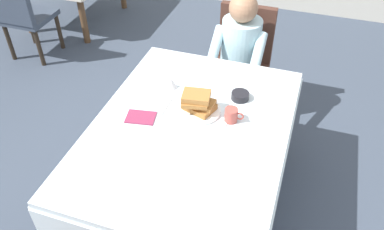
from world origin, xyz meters
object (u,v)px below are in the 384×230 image
Objects in this scene: diner_person at (239,51)px; background_chair_empty at (20,11)px; knife_right_of_plate at (227,119)px; syrup_pitcher at (171,83)px; dining_table_main at (190,138)px; breakfast_stack at (198,102)px; chair_diner at (242,57)px; cup_coffee at (232,115)px; plate_breakfast at (197,110)px; bowl_butter at (240,96)px; spoon_near_edge at (171,142)px; fork_left_of_plate at (166,106)px.

background_chair_empty is at bearing -7.09° from diner_person.
syrup_pitcher is at bearing 63.21° from knife_right_of_plate.
breakfast_stack reaches higher than dining_table_main.
chair_diner is 1.09m from cup_coffee.
breakfast_stack is 0.23× the size of background_chair_empty.
breakfast_stack reaches higher than plate_breakfast.
background_chair_empty is (-2.25, 0.12, 0.00)m from chair_diner.
breakfast_stack is at bearing -27.71° from background_chair_empty.
cup_coffee is at bearing 99.92° from diner_person.
breakfast_stack reaches higher than bowl_butter.
spoon_near_edge is (-0.05, -0.16, 0.09)m from dining_table_main.
plate_breakfast is at bearing 81.88° from knife_right_of_plate.
diner_person is 0.88m from plate_breakfast.
fork_left_of_plate is at bearing 87.89° from knife_right_of_plate.
diner_person reaches higher than syrup_pitcher.
knife_right_of_plate is at bearing 33.44° from dining_table_main.
plate_breakfast is 2.55× the size of bowl_butter.
knife_right_of_plate is at bearing -88.27° from fork_left_of_plate.
spoon_near_edge is at bearing -99.35° from plate_breakfast.
background_chair_empty is (-2.20, 1.15, -0.28)m from breakfast_stack.
plate_breakfast is 0.30× the size of background_chair_empty.
background_chair_empty is (-2.38, 1.17, -0.21)m from knife_right_of_plate.
breakfast_stack is 1.95× the size of bowl_butter.
plate_breakfast is 0.29m from syrup_pitcher.
cup_coffee is 0.39m from spoon_near_edge.
bowl_butter is 0.61× the size of fork_left_of_plate.
chair_diner is 2.25m from background_chair_empty.
chair_diner is 4.33× the size of breakfast_stack.
cup_coffee is 0.22m from bowl_butter.
cup_coffee is at bearing -88.46° from fork_left_of_plate.
dining_table_main is 2.55m from background_chair_empty.
breakfast_stack is 1.07× the size of knife_right_of_plate.
breakfast_stack is 0.30m from bowl_butter.
chair_diner is at bearing 71.14° from syrup_pitcher.
knife_right_of_plate is (-0.02, 0.00, -0.04)m from cup_coffee.
fork_left_of_plate is at bearing 76.63° from chair_diner.
chair_diner is 8.23× the size of cup_coffee.
plate_breakfast is at bearing 90.89° from dining_table_main.
bowl_butter is at bearing -21.55° from background_chair_empty.
bowl_butter reaches higher than dining_table_main.
knife_right_of_plate is (0.42, -0.19, -0.04)m from syrup_pitcher.
diner_person is at bearing -7.09° from background_chair_empty.
cup_coffee is 1.03× the size of bowl_butter.
plate_breakfast is at bearing 86.15° from diner_person.
spoon_near_edge is (-0.24, -0.28, 0.00)m from knife_right_of_plate.
dining_table_main is at bearing 87.25° from chair_diner.
spoon_near_edge is at bearing 84.72° from diner_person.
background_chair_empty is at bearing 61.74° from knife_right_of_plate.
background_chair_empty is (-2.25, 0.28, -0.14)m from diner_person.
background_chair_empty is at bearing 154.05° from cup_coffee.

